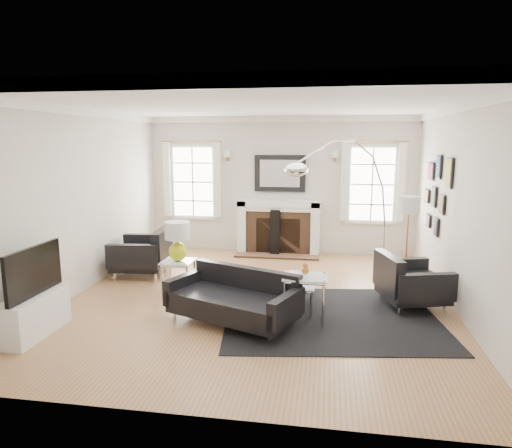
% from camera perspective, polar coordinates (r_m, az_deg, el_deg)
% --- Properties ---
extents(floor, '(6.00, 6.00, 0.00)m').
position_cam_1_polar(floor, '(6.86, 0.21, -9.27)').
color(floor, '#996440').
rests_on(floor, ground).
extents(back_wall, '(5.50, 0.04, 2.80)m').
position_cam_1_polar(back_wall, '(9.49, 3.03, 4.85)').
color(back_wall, beige).
rests_on(back_wall, floor).
extents(front_wall, '(5.50, 0.04, 2.80)m').
position_cam_1_polar(front_wall, '(3.65, -7.08, -4.06)').
color(front_wall, beige).
rests_on(front_wall, floor).
extents(left_wall, '(0.04, 6.00, 2.80)m').
position_cam_1_polar(left_wall, '(7.46, -21.16, 2.68)').
color(left_wall, beige).
rests_on(left_wall, floor).
extents(right_wall, '(0.04, 6.00, 2.80)m').
position_cam_1_polar(right_wall, '(6.69, 24.21, 1.66)').
color(right_wall, beige).
rests_on(right_wall, floor).
extents(ceiling, '(5.50, 6.00, 0.02)m').
position_cam_1_polar(ceiling, '(6.49, 0.23, 14.73)').
color(ceiling, white).
rests_on(ceiling, back_wall).
extents(crown_molding, '(5.50, 6.00, 0.12)m').
position_cam_1_polar(crown_molding, '(6.48, 0.23, 14.20)').
color(crown_molding, white).
rests_on(crown_molding, back_wall).
extents(fireplace, '(1.70, 0.69, 1.11)m').
position_cam_1_polar(fireplace, '(9.40, 2.84, -0.48)').
color(fireplace, white).
rests_on(fireplace, floor).
extents(mantel_mirror, '(1.05, 0.07, 0.75)m').
position_cam_1_polar(mantel_mirror, '(9.42, 3.01, 6.33)').
color(mantel_mirror, black).
rests_on(mantel_mirror, back_wall).
extents(window_left, '(1.24, 0.15, 1.62)m').
position_cam_1_polar(window_left, '(9.80, -7.87, 5.28)').
color(window_left, white).
rests_on(window_left, back_wall).
extents(window_right, '(1.24, 0.15, 1.62)m').
position_cam_1_polar(window_right, '(9.41, 14.30, 4.86)').
color(window_right, white).
rests_on(window_right, back_wall).
extents(gallery_wall, '(0.04, 1.73, 1.29)m').
position_cam_1_polar(gallery_wall, '(7.91, 21.66, 4.02)').
color(gallery_wall, black).
rests_on(gallery_wall, right_wall).
extents(tv_unit, '(0.35, 1.00, 1.09)m').
position_cam_1_polar(tv_unit, '(6.14, -26.00, -9.50)').
color(tv_unit, white).
rests_on(tv_unit, floor).
extents(area_rug, '(3.06, 2.66, 0.01)m').
position_cam_1_polar(area_rug, '(6.25, 9.35, -11.36)').
color(area_rug, black).
rests_on(area_rug, floor).
extents(sofa, '(1.84, 1.34, 0.55)m').
position_cam_1_polar(sofa, '(5.94, -2.64, -9.40)').
color(sofa, black).
rests_on(sofa, floor).
extents(armchair_left, '(0.98, 1.07, 0.67)m').
position_cam_1_polar(armchair_left, '(8.16, -13.78, -3.66)').
color(armchair_left, black).
rests_on(armchair_left, floor).
extents(armchair_right, '(1.03, 1.10, 0.62)m').
position_cam_1_polar(armchair_right, '(6.78, 18.52, -6.98)').
color(armchair_right, black).
rests_on(armchair_right, floor).
extents(coffee_table, '(0.84, 0.84, 0.37)m').
position_cam_1_polar(coffee_table, '(6.50, 3.72, -7.26)').
color(coffee_table, silver).
rests_on(coffee_table, floor).
extents(side_table_left, '(0.47, 0.47, 0.52)m').
position_cam_1_polar(side_table_left, '(7.05, -9.67, -5.37)').
color(side_table_left, silver).
rests_on(side_table_left, floor).
extents(nesting_table, '(0.56, 0.47, 0.61)m').
position_cam_1_polar(nesting_table, '(5.91, 6.15, -7.60)').
color(nesting_table, silver).
rests_on(nesting_table, floor).
extents(gourd_lamp, '(0.38, 0.38, 0.60)m').
position_cam_1_polar(gourd_lamp, '(6.94, -9.79, -1.79)').
color(gourd_lamp, '#C3D61A').
rests_on(gourd_lamp, side_table_left).
extents(orange_vase, '(0.10, 0.10, 0.15)m').
position_cam_1_polar(orange_vase, '(5.85, 6.19, -5.64)').
color(orange_vase, '#C76319').
rests_on(orange_vase, nesting_table).
extents(arc_floor_lamp, '(1.70, 1.57, 2.41)m').
position_cam_1_polar(arc_floor_lamp, '(7.18, 10.94, 2.13)').
color(arc_floor_lamp, silver).
rests_on(arc_floor_lamp, floor).
extents(stick_floor_lamp, '(0.31, 0.31, 1.51)m').
position_cam_1_polar(stick_floor_lamp, '(7.04, 18.59, 1.68)').
color(stick_floor_lamp, '#A56D39').
rests_on(stick_floor_lamp, floor).
extents(speaker_tower, '(0.19, 0.19, 0.94)m').
position_cam_1_polar(speaker_tower, '(9.28, 2.44, -1.07)').
color(speaker_tower, black).
rests_on(speaker_tower, floor).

